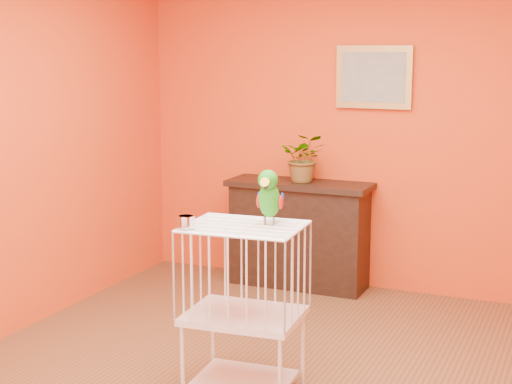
% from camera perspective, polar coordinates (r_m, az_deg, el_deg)
% --- Properties ---
extents(room_shell, '(4.50, 4.50, 4.50)m').
position_cam_1_polar(room_shell, '(4.31, 0.66, 5.17)').
color(room_shell, '#D44113').
rests_on(room_shell, ground).
extents(console_cabinet, '(1.20, 0.43, 0.89)m').
position_cam_1_polar(console_cabinet, '(6.58, 3.13, -3.06)').
color(console_cabinet, black).
rests_on(console_cabinet, ground).
extents(potted_plant, '(0.45, 0.48, 0.31)m').
position_cam_1_polar(potted_plant, '(6.45, 3.50, 2.11)').
color(potted_plant, '#26722D').
rests_on(potted_plant, console_cabinet).
extents(framed_picture, '(0.62, 0.04, 0.50)m').
position_cam_1_polar(framed_picture, '(6.40, 8.56, 8.26)').
color(framed_picture, '#AB833D').
rests_on(framed_picture, room_shell).
extents(birdcage, '(0.68, 0.54, 1.00)m').
position_cam_1_polar(birdcage, '(4.54, -0.88, -8.37)').
color(birdcage, silver).
rests_on(birdcage, ground).
extents(feed_cup, '(0.10, 0.10, 0.07)m').
position_cam_1_polar(feed_cup, '(4.34, -5.12, -2.17)').
color(feed_cup, silver).
rests_on(feed_cup, birdcage).
extents(parrot, '(0.16, 0.29, 0.32)m').
position_cam_1_polar(parrot, '(4.40, 0.98, -0.31)').
color(parrot, '#59544C').
rests_on(parrot, birdcage).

